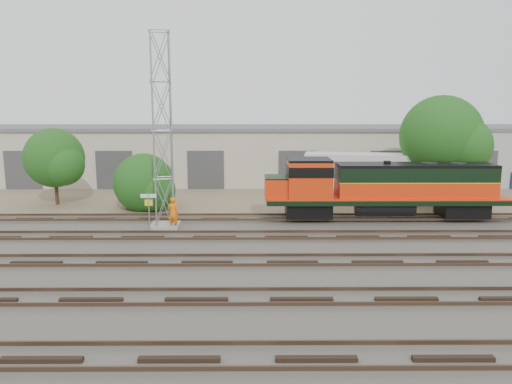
{
  "coord_description": "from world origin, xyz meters",
  "views": [
    {
      "loc": [
        -1.84,
        -25.45,
        7.39
      ],
      "look_at": [
        -1.67,
        4.0,
        2.2
      ],
      "focal_mm": 35.0,
      "sensor_mm": 36.0,
      "label": 1
    }
  ],
  "objects_px": {
    "worker": "(173,213)",
    "semi_trailer": "(389,172)",
    "locomotive": "(382,187)",
    "signal_tower": "(162,135)"
  },
  "relations": [
    {
      "from": "locomotive",
      "to": "signal_tower",
      "type": "xyz_separation_m",
      "value": [
        -13.62,
        -1.79,
        3.45
      ]
    },
    {
      "from": "locomotive",
      "to": "worker",
      "type": "bearing_deg",
      "value": -170.58
    },
    {
      "from": "signal_tower",
      "to": "worker",
      "type": "height_order",
      "value": "signal_tower"
    },
    {
      "from": "locomotive",
      "to": "signal_tower",
      "type": "bearing_deg",
      "value": -172.51
    },
    {
      "from": "locomotive",
      "to": "worker",
      "type": "relative_size",
      "value": 8.02
    },
    {
      "from": "locomotive",
      "to": "semi_trailer",
      "type": "relative_size",
      "value": 1.26
    },
    {
      "from": "locomotive",
      "to": "semi_trailer",
      "type": "distance_m",
      "value": 6.05
    },
    {
      "from": "worker",
      "to": "semi_trailer",
      "type": "relative_size",
      "value": 0.16
    },
    {
      "from": "locomotive",
      "to": "signal_tower",
      "type": "distance_m",
      "value": 14.17
    },
    {
      "from": "semi_trailer",
      "to": "locomotive",
      "type": "bearing_deg",
      "value": -99.03
    }
  ]
}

